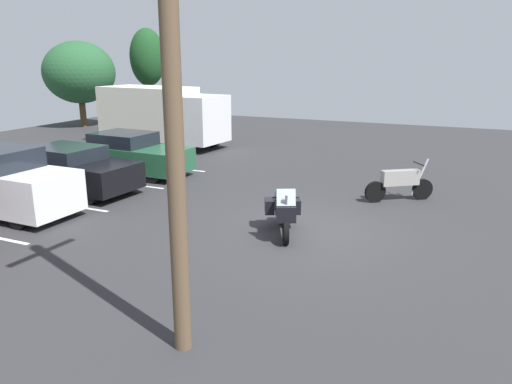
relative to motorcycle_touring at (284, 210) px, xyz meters
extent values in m
cube|color=#2D2D30|center=(0.49, -0.46, -0.67)|extent=(44.00, 44.00, 0.10)
cylinder|color=black|center=(-0.61, -0.29, -0.31)|extent=(0.61, 0.37, 0.62)
cylinder|color=black|center=(0.75, 0.35, -0.31)|extent=(0.61, 0.37, 0.62)
cube|color=black|center=(0.07, 0.03, 0.08)|extent=(1.18, 0.83, 0.42)
cylinder|color=#B2B2B7|center=(-0.50, -0.24, 0.09)|extent=(0.48, 0.28, 1.09)
cylinder|color=black|center=(-0.43, -0.20, 0.47)|extent=(0.30, 0.58, 0.04)
cube|color=black|center=(-0.52, -0.25, 0.12)|extent=(0.60, 0.61, 0.38)
cube|color=#B2C1CC|center=(-0.56, -0.27, 0.51)|extent=(0.33, 0.47, 0.39)
cube|color=black|center=(0.52, -0.12, -0.01)|extent=(0.50, 0.41, 0.36)
cube|color=black|center=(0.23, 0.48, -0.01)|extent=(0.50, 0.41, 0.36)
cylinder|color=black|center=(4.67, -2.81, -0.30)|extent=(0.47, 0.59, 0.65)
cylinder|color=black|center=(3.75, -1.54, -0.30)|extent=(0.47, 0.59, 0.65)
cube|color=gray|center=(4.21, -2.17, 0.11)|extent=(0.92, 1.12, 0.46)
cylinder|color=#B2B2B7|center=(4.60, -2.71, 0.12)|extent=(0.35, 0.45, 1.12)
cylinder|color=black|center=(4.55, -2.64, 0.52)|extent=(0.52, 0.39, 0.04)
cube|color=silver|center=(-0.33, 7.77, -0.62)|extent=(0.12, 5.02, 0.01)
cube|color=silver|center=(2.46, 7.77, -0.62)|extent=(0.12, 5.02, 0.01)
cube|color=silver|center=(5.24, 7.77, -0.62)|extent=(0.12, 5.02, 0.01)
cylinder|color=black|center=(-0.90, 6.32, -0.31)|extent=(0.23, 0.61, 0.61)
cylinder|color=black|center=(-2.41, 6.35, -0.31)|extent=(0.23, 0.61, 0.61)
cube|color=black|center=(0.97, 7.72, 0.02)|extent=(2.20, 4.56, 0.82)
cube|color=black|center=(0.99, 8.00, 0.64)|extent=(1.90, 2.29, 0.43)
cylinder|color=black|center=(1.69, 6.16, -0.26)|extent=(0.27, 0.72, 0.71)
cylinder|color=black|center=(0.04, 6.27, -0.26)|extent=(0.27, 0.72, 0.71)
cylinder|color=black|center=(1.89, 9.17, -0.26)|extent=(0.27, 0.72, 0.71)
cylinder|color=black|center=(0.24, 9.28, -0.26)|extent=(0.27, 0.72, 0.71)
cube|color=#235638|center=(3.81, 7.56, 0.02)|extent=(2.01, 4.56, 0.84)
cube|color=black|center=(3.82, 7.90, 0.68)|extent=(1.78, 2.14, 0.49)
cylinder|color=black|center=(4.56, 6.01, -0.28)|extent=(0.24, 0.69, 0.68)
cylinder|color=black|center=(2.96, 6.06, -0.28)|extent=(0.24, 0.69, 0.68)
cylinder|color=black|center=(4.66, 9.06, -0.28)|extent=(0.24, 0.69, 0.68)
cylinder|color=black|center=(3.06, 9.12, -0.28)|extent=(0.24, 0.69, 0.68)
cube|color=silver|center=(9.23, 7.67, 0.83)|extent=(2.53, 2.01, 2.18)
cube|color=beige|center=(9.52, 10.88, 0.99)|extent=(2.78, 4.83, 2.49)
cylinder|color=black|center=(10.23, 7.65, -0.17)|extent=(0.38, 0.92, 0.90)
cylinder|color=black|center=(8.23, 7.83, -0.17)|extent=(0.38, 0.92, 0.90)
cylinder|color=black|center=(10.61, 11.81, -0.17)|extent=(0.38, 0.92, 0.90)
cylinder|color=black|center=(8.61, 11.99, -0.17)|extent=(0.38, 0.92, 0.90)
cylinder|color=brown|center=(-5.25, -0.39, 3.33)|extent=(0.26, 0.26, 7.91)
cylinder|color=#4C3823|center=(18.30, 17.17, 0.53)|extent=(0.41, 0.41, 2.29)
ellipsoid|color=#19421E|center=(18.30, 17.17, 3.62)|extent=(2.41, 2.41, 3.90)
cylinder|color=#4C3823|center=(13.22, 18.63, 0.11)|extent=(0.39, 0.39, 1.46)
ellipsoid|color=#23512D|center=(13.22, 18.63, 2.72)|extent=(4.35, 4.35, 3.77)
camera|label=1|loc=(-10.85, -4.10, 3.66)|focal=34.55mm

